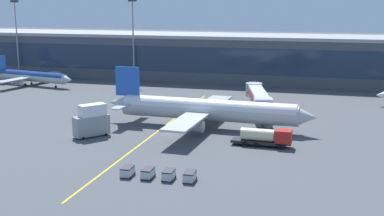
# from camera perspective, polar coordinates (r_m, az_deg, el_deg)

# --- Properties ---
(ground_plane) EXTENTS (700.00, 700.00, 0.00)m
(ground_plane) POSITION_cam_1_polar(r_m,az_deg,el_deg) (102.02, -2.16, -2.84)
(ground_plane) COLOR #47494F
(apron_lead_in_line) EXTENTS (1.24, 80.00, 0.01)m
(apron_lead_in_line) POSITION_cam_1_polar(r_m,az_deg,el_deg) (104.93, -3.64, -2.44)
(apron_lead_in_line) COLOR yellow
(apron_lead_in_line) RESTS_ON ground_plane
(terminal_building) EXTENTS (214.71, 21.87, 15.02)m
(terminal_building) POSITION_cam_1_polar(r_m,az_deg,el_deg) (166.91, 8.97, 5.38)
(terminal_building) COLOR #424751
(terminal_building) RESTS_ON ground_plane
(main_airliner) EXTENTS (44.55, 35.20, 12.03)m
(main_airliner) POSITION_cam_1_polar(r_m,az_deg,el_deg) (105.39, 1.64, -0.18)
(main_airliner) COLOR #B2B7BC
(main_airliner) RESTS_ON ground_plane
(jet_bridge) EXTENTS (8.82, 22.39, 6.59)m
(jet_bridge) POSITION_cam_1_polar(r_m,az_deg,el_deg) (114.72, 7.30, 1.22)
(jet_bridge) COLOR #B2B7BC
(jet_bridge) RESTS_ON ground_plane
(fuel_tanker) EXTENTS (10.86, 2.91, 3.25)m
(fuel_tanker) POSITION_cam_1_polar(r_m,az_deg,el_deg) (93.58, 8.14, -3.20)
(fuel_tanker) COLOR #232326
(fuel_tanker) RESTS_ON ground_plane
(catering_lift) EXTENTS (6.11, 6.92, 6.30)m
(catering_lift) POSITION_cam_1_polar(r_m,az_deg,el_deg) (100.98, -11.03, -1.41)
(catering_lift) COLOR gray
(catering_lift) RESTS_ON ground_plane
(baggage_cart_0) EXTENTS (1.70, 2.70, 1.48)m
(baggage_cart_0) POSITION_cam_1_polar(r_m,az_deg,el_deg) (78.12, -7.14, -6.95)
(baggage_cart_0) COLOR #B2B7BC
(baggage_cart_0) RESTS_ON ground_plane
(baggage_cart_1) EXTENTS (1.70, 2.70, 1.48)m
(baggage_cart_1) POSITION_cam_1_polar(r_m,az_deg,el_deg) (77.09, -4.90, -7.16)
(baggage_cart_1) COLOR #B2B7BC
(baggage_cart_1) RESTS_ON ground_plane
(baggage_cart_2) EXTENTS (1.70, 2.70, 1.48)m
(baggage_cart_2) POSITION_cam_1_polar(r_m,az_deg,el_deg) (76.18, -2.60, -7.36)
(baggage_cart_2) COLOR #B2B7BC
(baggage_cart_2) RESTS_ON ground_plane
(baggage_cart_3) EXTENTS (1.70, 2.70, 1.48)m
(baggage_cart_3) POSITION_cam_1_polar(r_m,az_deg,el_deg) (75.40, -0.24, -7.55)
(baggage_cart_3) COLOR #B2B7BC
(baggage_cart_3) RESTS_ON ground_plane
(commuter_jet_far) EXTENTS (31.64, 25.21, 8.72)m
(commuter_jet_far) POSITION_cam_1_polar(r_m,az_deg,el_deg) (166.69, -17.35, 3.38)
(commuter_jet_far) COLOR #B2B7BC
(commuter_jet_far) RESTS_ON ground_plane
(apron_light_mast_0) EXTENTS (2.80, 0.50, 25.95)m
(apron_light_mast_0) POSITION_cam_1_polar(r_m,az_deg,el_deg) (185.04, -18.83, 7.84)
(apron_light_mast_0) COLOR gray
(apron_light_mast_0) RESTS_ON ground_plane
(apron_light_mast_1) EXTENTS (2.80, 0.50, 26.28)m
(apron_light_mast_1) POSITION_cam_1_polar(r_m,az_deg,el_deg) (165.16, -6.52, 8.05)
(apron_light_mast_1) COLOR gray
(apron_light_mast_1) RESTS_ON ground_plane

